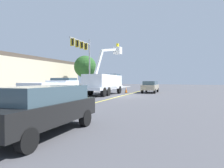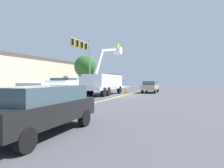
{
  "view_description": "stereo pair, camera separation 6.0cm",
  "coord_description": "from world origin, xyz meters",
  "px_view_note": "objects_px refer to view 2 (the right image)",
  "views": [
    {
      "loc": [
        -21.31,
        -8.6,
        1.93
      ],
      "look_at": [
        0.05,
        1.0,
        1.4
      ],
      "focal_mm": 32.32,
      "sensor_mm": 36.0,
      "label": 1
    },
    {
      "loc": [
        -21.29,
        -8.66,
        1.93
      ],
      "look_at": [
        0.05,
        1.0,
        1.4
      ],
      "focal_mm": 32.32,
      "sensor_mm": 36.0,
      "label": 2
    }
  ],
  "objects_px": {
    "traffic_cone_leading": "(47,104)",
    "service_pickup_truck": "(53,90)",
    "passing_minivan": "(150,86)",
    "utility_bucket_truck": "(105,82)",
    "trailing_sedan": "(41,107)",
    "traffic_signal_mast": "(84,53)",
    "traffic_cone_mid_front": "(126,90)"
  },
  "relations": [
    {
      "from": "trailing_sedan",
      "to": "traffic_signal_mast",
      "type": "height_order",
      "value": "traffic_signal_mast"
    },
    {
      "from": "utility_bucket_truck",
      "to": "traffic_signal_mast",
      "type": "bearing_deg",
      "value": 58.42
    },
    {
      "from": "trailing_sedan",
      "to": "traffic_signal_mast",
      "type": "relative_size",
      "value": 0.6
    },
    {
      "from": "traffic_signal_mast",
      "to": "traffic_cone_mid_front",
      "type": "bearing_deg",
      "value": -78.91
    },
    {
      "from": "service_pickup_truck",
      "to": "trailing_sedan",
      "type": "xyz_separation_m",
      "value": [
        -6.91,
        -5.41,
        -0.15
      ]
    },
    {
      "from": "traffic_cone_leading",
      "to": "service_pickup_truck",
      "type": "bearing_deg",
      "value": 34.46
    },
    {
      "from": "service_pickup_truck",
      "to": "traffic_cone_leading",
      "type": "relative_size",
      "value": 7.14
    },
    {
      "from": "passing_minivan",
      "to": "traffic_cone_mid_front",
      "type": "bearing_deg",
      "value": 122.71
    },
    {
      "from": "service_pickup_truck",
      "to": "traffic_cone_leading",
      "type": "bearing_deg",
      "value": -145.54
    },
    {
      "from": "traffic_cone_mid_front",
      "to": "traffic_signal_mast",
      "type": "relative_size",
      "value": 0.11
    },
    {
      "from": "utility_bucket_truck",
      "to": "traffic_signal_mast",
      "type": "distance_m",
      "value": 7.27
    },
    {
      "from": "service_pickup_truck",
      "to": "passing_minivan",
      "type": "bearing_deg",
      "value": -12.1
    },
    {
      "from": "service_pickup_truck",
      "to": "traffic_signal_mast",
      "type": "relative_size",
      "value": 0.7
    },
    {
      "from": "passing_minivan",
      "to": "traffic_cone_mid_front",
      "type": "height_order",
      "value": "passing_minivan"
    },
    {
      "from": "traffic_cone_mid_front",
      "to": "traffic_signal_mast",
      "type": "bearing_deg",
      "value": 101.09
    },
    {
      "from": "utility_bucket_truck",
      "to": "traffic_cone_leading",
      "type": "relative_size",
      "value": 10.4
    },
    {
      "from": "traffic_signal_mast",
      "to": "passing_minivan",
      "type": "bearing_deg",
      "value": -71.16
    },
    {
      "from": "service_pickup_truck",
      "to": "trailing_sedan",
      "type": "bearing_deg",
      "value": -141.9
    },
    {
      "from": "service_pickup_truck",
      "to": "traffic_cone_mid_front",
      "type": "height_order",
      "value": "service_pickup_truck"
    },
    {
      "from": "traffic_cone_leading",
      "to": "trailing_sedan",
      "type": "bearing_deg",
      "value": -139.71
    },
    {
      "from": "service_pickup_truck",
      "to": "traffic_cone_leading",
      "type": "xyz_separation_m",
      "value": [
        -2.73,
        -1.87,
        -0.72
      ]
    },
    {
      "from": "traffic_cone_mid_front",
      "to": "traffic_cone_leading",
      "type": "bearing_deg",
      "value": -175.71
    },
    {
      "from": "passing_minivan",
      "to": "traffic_cone_mid_front",
      "type": "relative_size",
      "value": 5.59
    },
    {
      "from": "traffic_cone_leading",
      "to": "traffic_signal_mast",
      "type": "xyz_separation_m",
      "value": [
        16.3,
        7.62,
        5.56
      ]
    },
    {
      "from": "passing_minivan",
      "to": "trailing_sedan",
      "type": "xyz_separation_m",
      "value": [
        -23.66,
        -1.82,
        0.0
      ]
    },
    {
      "from": "utility_bucket_truck",
      "to": "service_pickup_truck",
      "type": "xyz_separation_m",
      "value": [
        -10.52,
        -0.78,
        -0.49
      ]
    },
    {
      "from": "trailing_sedan",
      "to": "traffic_cone_leading",
      "type": "xyz_separation_m",
      "value": [
        4.18,
        3.54,
        -0.58
      ]
    },
    {
      "from": "utility_bucket_truck",
      "to": "service_pickup_truck",
      "type": "bearing_deg",
      "value": -175.75
    },
    {
      "from": "utility_bucket_truck",
      "to": "service_pickup_truck",
      "type": "height_order",
      "value": "utility_bucket_truck"
    },
    {
      "from": "traffic_cone_leading",
      "to": "traffic_cone_mid_front",
      "type": "distance_m",
      "value": 17.58
    },
    {
      "from": "service_pickup_truck",
      "to": "passing_minivan",
      "type": "relative_size",
      "value": 1.16
    },
    {
      "from": "utility_bucket_truck",
      "to": "traffic_cone_mid_front",
      "type": "relative_size",
      "value": 9.49
    }
  ]
}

